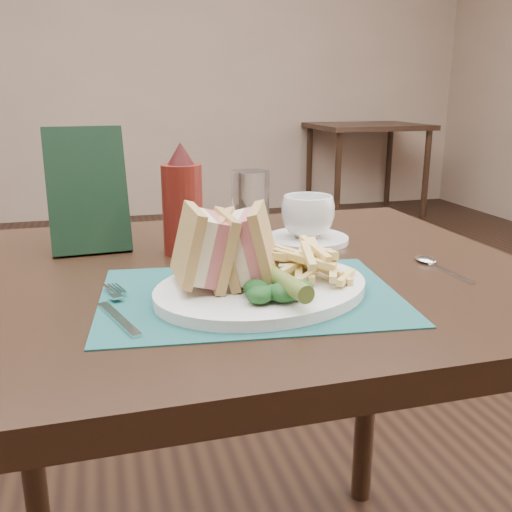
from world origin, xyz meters
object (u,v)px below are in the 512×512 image
at_px(table_bg_right, 365,169).
at_px(drinking_glass, 250,207).
at_px(sandwich_half_a, 188,248).
at_px(table_main, 246,474).
at_px(placemat, 250,295).
at_px(sandwich_half_b, 233,244).
at_px(plate, 262,289).
at_px(coffee_cup, 308,216).
at_px(ketchup_bottle, 182,199).
at_px(check_presenter, 87,190).
at_px(saucer, 307,239).

xyz_separation_m(table_bg_right, drinking_glass, (-1.94, -3.46, 0.44)).
bearing_deg(sandwich_half_a, table_main, 46.47).
relative_size(table_main, placemat, 2.27).
bearing_deg(sandwich_half_b, plate, -6.38).
relative_size(sandwich_half_a, coffee_cup, 1.10).
xyz_separation_m(coffee_cup, ketchup_bottle, (-0.23, -0.01, 0.05)).
relative_size(placemat, check_presenter, 1.85).
bearing_deg(drinking_glass, coffee_cup, -13.40).
xyz_separation_m(placemat, check_presenter, (-0.20, 0.30, 0.10)).
distance_m(placemat, check_presenter, 0.37).
height_order(sandwich_half_a, drinking_glass, drinking_glass).
bearing_deg(sandwich_half_a, plate, -9.22).
distance_m(placemat, ketchup_bottle, 0.26).
xyz_separation_m(sandwich_half_a, ketchup_bottle, (0.03, 0.22, 0.02)).
relative_size(table_bg_right, check_presenter, 4.19).
xyz_separation_m(plate, check_presenter, (-0.22, 0.30, 0.09)).
xyz_separation_m(table_main, coffee_cup, (0.15, 0.12, 0.42)).
bearing_deg(table_main, placemat, -101.04).
relative_size(sandwich_half_b, ketchup_bottle, 0.55).
bearing_deg(coffee_cup, sandwich_half_a, -137.25).
xyz_separation_m(sandwich_half_b, ketchup_bottle, (-0.03, 0.22, 0.02)).
xyz_separation_m(saucer, ketchup_bottle, (-0.23, -0.01, 0.09)).
bearing_deg(plate, saucer, 39.40).
relative_size(sandwich_half_a, sandwich_half_b, 1.02).
bearing_deg(placemat, saucer, 54.87).
xyz_separation_m(table_main, placemat, (-0.02, -0.12, 0.38)).
height_order(coffee_cup, ketchup_bottle, ketchup_bottle).
distance_m(table_bg_right, sandwich_half_b, 4.26).
height_order(table_main, sandwich_half_a, sandwich_half_a).
bearing_deg(sandwich_half_a, table_bg_right, 60.24).
bearing_deg(placemat, drinking_glass, 74.83).
height_order(sandwich_half_a, saucer, sandwich_half_a).
bearing_deg(placemat, sandwich_half_b, 139.08).
distance_m(sandwich_half_a, coffee_cup, 0.35).
distance_m(table_bg_right, placemat, 4.26).
xyz_separation_m(table_bg_right, ketchup_bottle, (-2.07, -3.50, 0.47)).
height_order(plate, coffee_cup, coffee_cup).
relative_size(plate, ketchup_bottle, 1.61).
relative_size(table_main, check_presenter, 4.19).
bearing_deg(plate, ketchup_bottle, 88.08).
distance_m(table_main, check_presenter, 0.56).
xyz_separation_m(placemat, sandwich_half_a, (-0.08, 0.01, 0.07)).
relative_size(table_main, sandwich_half_a, 8.55).
height_order(table_bg_right, placemat, placemat).
bearing_deg(placemat, sandwich_half_a, 170.69).
relative_size(saucer, coffee_cup, 1.57).
relative_size(ketchup_bottle, check_presenter, 0.87).
relative_size(drinking_glass, ketchup_bottle, 0.70).
bearing_deg(sandwich_half_a, coffee_cup, 42.40).
bearing_deg(placemat, check_presenter, 124.51).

